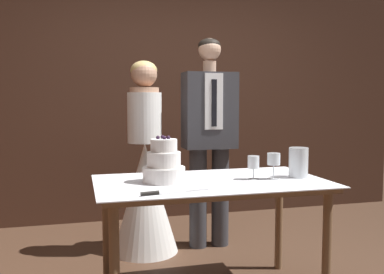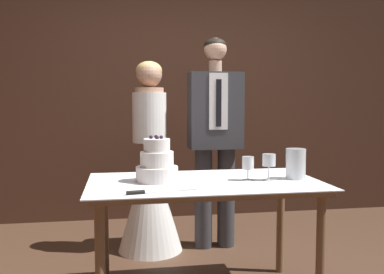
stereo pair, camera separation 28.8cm
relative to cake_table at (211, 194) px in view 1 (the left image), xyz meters
name	(u,v)px [view 1 (the left image)]	position (x,y,z in m)	size (l,w,h in m)	color
wall_back	(169,87)	(0.15, 2.01, 0.73)	(5.43, 0.12, 2.81)	#472B1E
cake_table	(211,194)	(0.00, 0.00, 0.00)	(1.45, 0.82, 0.76)	brown
tiered_cake	(164,165)	(-0.29, 0.04, 0.19)	(0.26, 0.26, 0.29)	white
cake_knife	(162,193)	(-0.37, -0.30, 0.09)	(0.40, 0.09, 0.02)	silver
wine_glass_near	(274,160)	(0.41, -0.05, 0.21)	(0.08, 0.08, 0.17)	silver
wine_glass_middle	(253,163)	(0.28, -0.03, 0.19)	(0.07, 0.07, 0.15)	silver
hurricane_candle	(298,163)	(0.59, -0.03, 0.18)	(0.13, 0.13, 0.20)	silver
bride	(145,182)	(-0.28, 0.94, -0.09)	(0.54, 0.54, 1.59)	white
groom	(209,132)	(0.28, 0.94, 0.32)	(0.44, 0.25, 1.79)	#38383D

